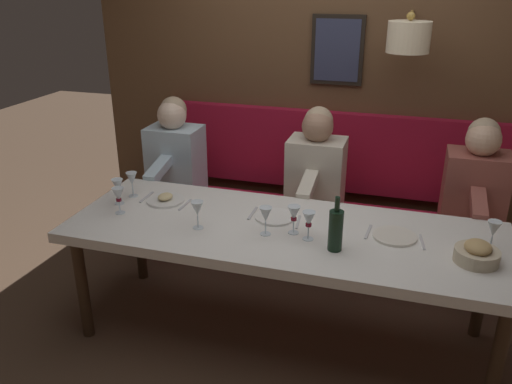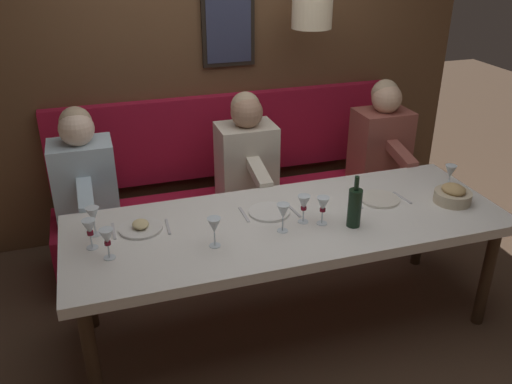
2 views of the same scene
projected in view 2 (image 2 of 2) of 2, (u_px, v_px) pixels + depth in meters
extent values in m
plane|color=#4C3828|center=(286.00, 323.00, 3.40)|extent=(12.00, 12.00, 0.00)
cube|color=silver|center=(289.00, 224.00, 3.09)|extent=(0.90, 2.50, 0.06)
cylinder|color=#352416|center=(487.00, 277.00, 3.27)|extent=(0.07, 0.07, 0.68)
cylinder|color=#352416|center=(92.00, 360.00, 2.64)|extent=(0.07, 0.07, 0.68)
cylinder|color=#352416|center=(421.00, 222.00, 3.87)|extent=(0.07, 0.07, 0.68)
cylinder|color=#352416|center=(86.00, 280.00, 3.24)|extent=(0.07, 0.07, 0.68)
cube|color=maroon|center=(245.00, 225.00, 4.06)|extent=(0.52, 2.70, 0.45)
cube|color=brown|center=(221.00, 44.00, 4.03)|extent=(0.10, 3.90, 2.90)
cube|color=maroon|center=(226.00, 134.00, 4.25)|extent=(0.10, 2.70, 0.64)
cube|color=black|center=(228.00, 31.00, 3.94)|extent=(0.04, 0.39, 0.51)
cube|color=#2D334C|center=(229.00, 31.00, 3.92)|extent=(0.01, 0.33, 0.45)
cylinder|color=beige|center=(312.00, 13.00, 3.73)|extent=(0.28, 0.28, 0.20)
cube|color=#934C42|center=(380.00, 146.00, 4.14)|extent=(0.30, 0.40, 0.56)
sphere|color=#D1A889|center=(387.00, 98.00, 3.95)|extent=(0.22, 0.22, 0.22)
sphere|color=tan|center=(385.00, 93.00, 3.96)|extent=(0.20, 0.20, 0.20)
cube|color=#934C42|center=(401.00, 155.00, 3.87)|extent=(0.33, 0.09, 0.14)
cube|color=beige|center=(246.00, 163.00, 3.85)|extent=(0.30, 0.40, 0.56)
sphere|color=#A37A60|center=(247.00, 112.00, 3.66)|extent=(0.22, 0.22, 0.22)
sphere|color=tan|center=(245.00, 106.00, 3.67)|extent=(0.20, 0.20, 0.20)
cube|color=beige|center=(259.00, 173.00, 3.58)|extent=(0.33, 0.09, 0.14)
cube|color=silver|center=(85.00, 183.00, 3.54)|extent=(0.30, 0.40, 0.56)
sphere|color=beige|center=(76.00, 129.00, 3.36)|extent=(0.22, 0.22, 0.22)
sphere|color=tan|center=(76.00, 123.00, 3.37)|extent=(0.20, 0.20, 0.20)
cube|color=silver|center=(85.00, 196.00, 3.28)|extent=(0.33, 0.09, 0.14)
cylinder|color=white|center=(269.00, 212.00, 3.15)|extent=(0.24, 0.24, 0.01)
cube|color=silver|center=(294.00, 210.00, 3.17)|extent=(0.17, 0.03, 0.01)
cube|color=silver|center=(244.00, 215.00, 3.12)|extent=(0.18, 0.02, 0.01)
cylinder|color=silver|center=(380.00, 199.00, 3.29)|extent=(0.24, 0.24, 0.01)
cube|color=silver|center=(402.00, 198.00, 3.32)|extent=(0.17, 0.04, 0.01)
cube|color=silver|center=(356.00, 201.00, 3.27)|extent=(0.18, 0.03, 0.01)
cylinder|color=silver|center=(141.00, 228.00, 2.98)|extent=(0.24, 0.24, 0.01)
ellipsoid|color=#D1BC84|center=(140.00, 224.00, 2.96)|extent=(0.11, 0.09, 0.04)
cube|color=silver|center=(168.00, 226.00, 3.00)|extent=(0.17, 0.02, 0.01)
cube|color=silver|center=(114.00, 231.00, 2.96)|extent=(0.18, 0.02, 0.01)
cylinder|color=silver|center=(215.00, 245.00, 2.83)|extent=(0.06, 0.06, 0.00)
cylinder|color=silver|center=(215.00, 239.00, 2.81)|extent=(0.01, 0.01, 0.07)
cone|color=silver|center=(214.00, 226.00, 2.77)|extent=(0.07, 0.07, 0.08)
cylinder|color=silver|center=(322.00, 223.00, 3.04)|extent=(0.06, 0.06, 0.00)
cylinder|color=silver|center=(322.00, 217.00, 3.02)|extent=(0.01, 0.01, 0.07)
cone|color=silver|center=(323.00, 204.00, 2.98)|extent=(0.07, 0.07, 0.08)
cylinder|color=maroon|center=(323.00, 210.00, 3.00)|extent=(0.03, 0.03, 0.02)
cylinder|color=silver|center=(283.00, 231.00, 2.96)|extent=(0.06, 0.06, 0.00)
cylinder|color=silver|center=(283.00, 224.00, 2.95)|extent=(0.01, 0.01, 0.07)
cone|color=silver|center=(283.00, 211.00, 2.91)|extent=(0.07, 0.07, 0.08)
cylinder|color=silver|center=(92.00, 247.00, 2.81)|extent=(0.06, 0.06, 0.00)
cylinder|color=silver|center=(91.00, 241.00, 2.79)|extent=(0.01, 0.01, 0.07)
cone|color=silver|center=(89.00, 227.00, 2.76)|extent=(0.07, 0.07, 0.08)
cylinder|color=maroon|center=(90.00, 233.00, 2.77)|extent=(0.03, 0.03, 0.02)
cylinder|color=silver|center=(303.00, 222.00, 3.05)|extent=(0.06, 0.06, 0.00)
cylinder|color=silver|center=(303.00, 215.00, 3.04)|extent=(0.01, 0.01, 0.07)
cone|color=silver|center=(304.00, 203.00, 3.00)|extent=(0.07, 0.07, 0.08)
cylinder|color=maroon|center=(304.00, 208.00, 3.02)|extent=(0.03, 0.03, 0.02)
cylinder|color=silver|center=(96.00, 234.00, 2.93)|extent=(0.06, 0.06, 0.00)
cylinder|color=silver|center=(95.00, 228.00, 2.91)|extent=(0.01, 0.01, 0.07)
cone|color=silver|center=(93.00, 215.00, 2.88)|extent=(0.07, 0.07, 0.08)
cylinder|color=silver|center=(110.00, 258.00, 2.72)|extent=(0.06, 0.06, 0.00)
cylinder|color=silver|center=(109.00, 251.00, 2.71)|extent=(0.01, 0.01, 0.07)
cone|color=silver|center=(107.00, 237.00, 2.67)|extent=(0.07, 0.07, 0.08)
cylinder|color=maroon|center=(108.00, 243.00, 2.69)|extent=(0.03, 0.03, 0.02)
cylinder|color=silver|center=(447.00, 189.00, 3.43)|extent=(0.06, 0.06, 0.00)
cylinder|color=silver|center=(448.00, 183.00, 3.42)|extent=(0.01, 0.01, 0.07)
cone|color=silver|center=(450.00, 172.00, 3.38)|extent=(0.07, 0.07, 0.08)
cylinder|color=black|center=(354.00, 208.00, 2.97)|extent=(0.08, 0.08, 0.22)
cylinder|color=black|center=(357.00, 183.00, 2.90)|extent=(0.03, 0.03, 0.08)
cylinder|color=beige|center=(452.00, 197.00, 3.26)|extent=(0.22, 0.22, 0.07)
ellipsoid|color=tan|center=(454.00, 189.00, 3.24)|extent=(0.15, 0.13, 0.06)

